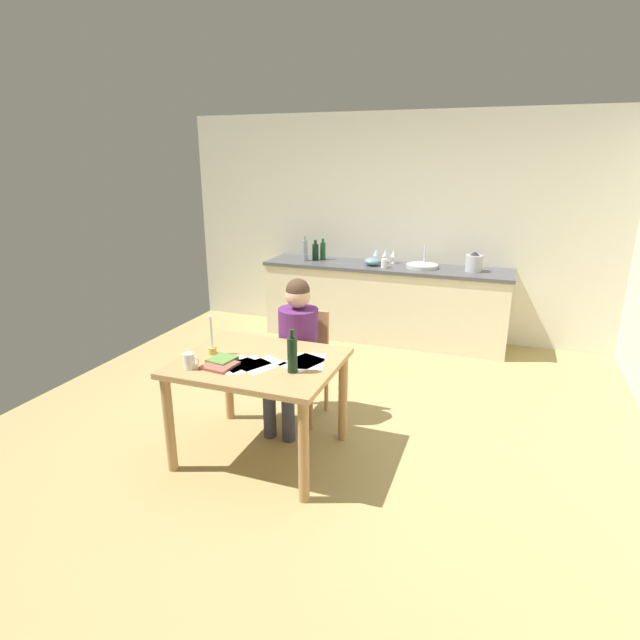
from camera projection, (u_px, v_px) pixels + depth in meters
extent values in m
cube|color=tan|center=(319.00, 426.00, 4.21)|extent=(5.20, 5.20, 0.04)
cube|color=beige|center=(394.00, 227.00, 6.14)|extent=(5.20, 0.12, 2.60)
cube|color=beige|center=(384.00, 304.00, 6.08)|extent=(2.81, 0.60, 0.86)
cube|color=#4C4C51|center=(385.00, 267.00, 5.95)|extent=(2.85, 0.64, 0.04)
cube|color=tan|center=(259.00, 362.00, 3.58)|extent=(1.11, 0.92, 0.04)
cylinder|color=tan|center=(169.00, 424.00, 3.50)|extent=(0.07, 0.07, 0.71)
cylinder|color=tan|center=(304.00, 452.00, 3.17)|extent=(0.07, 0.07, 0.71)
cylinder|color=tan|center=(228.00, 379.00, 4.21)|extent=(0.07, 0.07, 0.71)
cylinder|color=tan|center=(343.00, 398.00, 3.89)|extent=(0.07, 0.07, 0.71)
cube|color=tan|center=(300.00, 363.00, 4.21)|extent=(0.41, 0.41, 0.04)
cube|color=tan|center=(309.00, 332.00, 4.31)|extent=(0.36, 0.04, 0.40)
cylinder|color=tan|center=(273.00, 395.00, 4.20)|extent=(0.04, 0.04, 0.47)
cylinder|color=tan|center=(311.00, 402.00, 4.08)|extent=(0.04, 0.04, 0.47)
cylinder|color=tan|center=(290.00, 379.00, 4.50)|extent=(0.04, 0.04, 0.47)
cylinder|color=tan|center=(326.00, 385.00, 4.38)|extent=(0.04, 0.04, 0.47)
cylinder|color=#592666|center=(298.00, 338.00, 4.13)|extent=(0.33, 0.33, 0.50)
sphere|color=#D8AD8C|center=(298.00, 295.00, 4.02)|extent=(0.20, 0.20, 0.20)
sphere|color=#473323|center=(298.00, 290.00, 4.01)|extent=(0.19, 0.19, 0.19)
cylinder|color=#383847|center=(280.00, 374.00, 4.07)|extent=(0.14, 0.38, 0.13)
cylinder|color=#383847|center=(270.00, 410.00, 3.97)|extent=(0.10, 0.10, 0.45)
cylinder|color=#383847|center=(298.00, 377.00, 4.01)|extent=(0.14, 0.38, 0.13)
cylinder|color=#383847|center=(288.00, 414.00, 3.91)|extent=(0.10, 0.10, 0.45)
cylinder|color=white|center=(189.00, 361.00, 3.41)|extent=(0.07, 0.07, 0.11)
torus|color=white|center=(195.00, 361.00, 3.39)|extent=(0.07, 0.01, 0.07)
cylinder|color=gold|center=(213.00, 351.00, 3.67)|extent=(0.06, 0.06, 0.05)
cylinder|color=white|center=(211.00, 332.00, 3.63)|extent=(0.02, 0.02, 0.24)
cube|color=#56833B|center=(222.00, 360.00, 3.53)|extent=(0.18, 0.20, 0.03)
cube|color=#945142|center=(220.00, 365.00, 3.45)|extent=(0.22, 0.23, 0.02)
cube|color=white|center=(303.00, 362.00, 3.52)|extent=(0.30, 0.35, 0.00)
cube|color=white|center=(246.00, 365.00, 3.49)|extent=(0.32, 0.36, 0.00)
cube|color=white|center=(309.00, 361.00, 3.55)|extent=(0.28, 0.34, 0.00)
cube|color=white|center=(235.00, 365.00, 3.49)|extent=(0.30, 0.35, 0.00)
cube|color=white|center=(261.00, 365.00, 3.48)|extent=(0.32, 0.36, 0.00)
cylinder|color=black|center=(292.00, 355.00, 3.34)|extent=(0.07, 0.07, 0.24)
cylinder|color=black|center=(292.00, 334.00, 3.29)|extent=(0.03, 0.03, 0.06)
cylinder|color=#B2B7BC|center=(422.00, 266.00, 5.80)|extent=(0.36, 0.36, 0.04)
cylinder|color=silver|center=(425.00, 255.00, 5.91)|extent=(0.02, 0.02, 0.24)
cylinder|color=#8C999E|center=(305.00, 251.00, 6.17)|extent=(0.06, 0.06, 0.24)
cylinder|color=#8C999E|center=(305.00, 238.00, 6.13)|extent=(0.03, 0.03, 0.06)
cylinder|color=black|center=(315.00, 252.00, 6.23)|extent=(0.08, 0.08, 0.19)
cylinder|color=black|center=(315.00, 242.00, 6.19)|extent=(0.03, 0.03, 0.05)
cylinder|color=#194C23|center=(323.00, 251.00, 6.24)|extent=(0.06, 0.06, 0.21)
cylinder|color=#194C23|center=(323.00, 241.00, 6.20)|extent=(0.03, 0.03, 0.05)
ellipsoid|color=#668C99|center=(373.00, 262.00, 5.93)|extent=(0.20, 0.20, 0.09)
cylinder|color=#B7BABF|center=(474.00, 263.00, 5.59)|extent=(0.18, 0.18, 0.18)
cone|color=#262628|center=(475.00, 253.00, 5.56)|extent=(0.11, 0.11, 0.04)
cylinder|color=silver|center=(393.00, 263.00, 6.06)|extent=(0.06, 0.06, 0.00)
cylinder|color=silver|center=(393.00, 260.00, 6.04)|extent=(0.01, 0.01, 0.07)
cone|color=silver|center=(393.00, 254.00, 6.02)|extent=(0.07, 0.07, 0.08)
cylinder|color=silver|center=(385.00, 262.00, 6.09)|extent=(0.06, 0.06, 0.00)
cylinder|color=silver|center=(385.00, 259.00, 6.08)|extent=(0.01, 0.01, 0.07)
cone|color=silver|center=(385.00, 253.00, 6.05)|extent=(0.07, 0.07, 0.08)
cylinder|color=silver|center=(376.00, 262.00, 6.12)|extent=(0.06, 0.06, 0.00)
cylinder|color=silver|center=(376.00, 259.00, 6.11)|extent=(0.01, 0.01, 0.07)
cone|color=silver|center=(376.00, 253.00, 6.09)|extent=(0.07, 0.07, 0.08)
cylinder|color=white|center=(384.00, 263.00, 5.78)|extent=(0.07, 0.07, 0.10)
torus|color=white|center=(388.00, 263.00, 5.77)|extent=(0.07, 0.01, 0.07)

